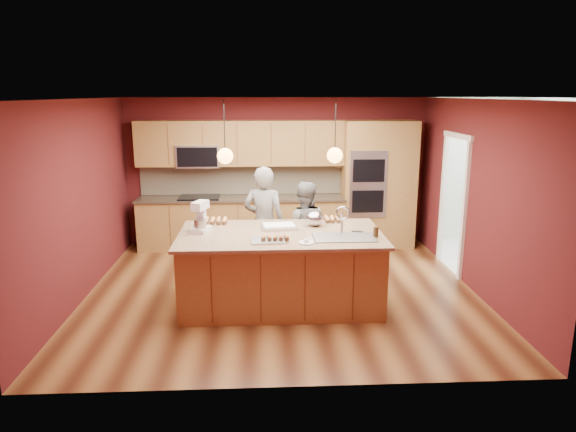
{
  "coord_description": "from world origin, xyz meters",
  "views": [
    {
      "loc": [
        -0.27,
        -6.94,
        2.77
      ],
      "look_at": [
        0.08,
        -0.1,
        1.13
      ],
      "focal_mm": 32.0,
      "sensor_mm": 36.0,
      "label": 1
    }
  ],
  "objects": [
    {
      "name": "wall_left",
      "position": [
        -2.75,
        0.0,
        1.35
      ],
      "size": [
        0.0,
        5.0,
        5.0
      ],
      "primitive_type": "plane",
      "rotation": [
        1.57,
        0.0,
        1.57
      ],
      "color": "#4D1417",
      "rests_on": "ground"
    },
    {
      "name": "washer",
      "position": [
        4.19,
        0.94,
        0.54
      ],
      "size": [
        0.86,
        0.88,
        1.08
      ],
      "primitive_type": "cube",
      "rotation": [
        0.0,
        0.0,
        -0.35
      ],
      "color": "white",
      "rests_on": "floor"
    },
    {
      "name": "sheet_cake",
      "position": [
        -0.04,
        -0.18,
        1.01
      ],
      "size": [
        0.52,
        0.41,
        0.05
      ],
      "rotation": [
        0.0,
        0.0,
        0.11
      ],
      "color": "silver",
      "rests_on": "island"
    },
    {
      "name": "cupcakes_left",
      "position": [
        -0.93,
        0.11,
        1.02
      ],
      "size": [
        0.34,
        0.25,
        0.08
      ],
      "primitive_type": null,
      "color": "#DB9352",
      "rests_on": "island"
    },
    {
      "name": "wall_front",
      "position": [
        0.0,
        -2.5,
        1.35
      ],
      "size": [
        5.5,
        0.0,
        5.5
      ],
      "primitive_type": "plane",
      "rotation": [
        -1.57,
        0.0,
        0.0
      ],
      "color": "#4D1417",
      "rests_on": "ground"
    },
    {
      "name": "person_right",
      "position": [
        0.36,
        0.55,
        0.75
      ],
      "size": [
        0.79,
        0.65,
        1.49
      ],
      "primitive_type": "imported",
      "rotation": [
        0.0,
        0.0,
        3.02
      ],
      "color": "gray",
      "rests_on": "floor"
    },
    {
      "name": "floor",
      "position": [
        0.0,
        0.0,
        0.0
      ],
      "size": [
        5.5,
        5.5,
        0.0
      ],
      "primitive_type": "plane",
      "color": "#442111",
      "rests_on": "ground"
    },
    {
      "name": "island",
      "position": [
        -0.02,
        -0.45,
        0.5
      ],
      "size": [
        2.67,
        1.49,
        1.36
      ],
      "color": "olive",
      "rests_on": "floor"
    },
    {
      "name": "ceiling",
      "position": [
        0.0,
        0.0,
        2.7
      ],
      "size": [
        5.5,
        5.5,
        0.0
      ],
      "primitive_type": "plane",
      "rotation": [
        3.14,
        0.0,
        0.0
      ],
      "color": "white",
      "rests_on": "ground"
    },
    {
      "name": "oven_column",
      "position": [
        1.85,
        2.19,
        1.15
      ],
      "size": [
        1.3,
        0.62,
        2.3
      ],
      "color": "olive",
      "rests_on": "floor"
    },
    {
      "name": "mixing_bowl",
      "position": [
        0.45,
        -0.09,
        1.08
      ],
      "size": [
        0.25,
        0.25,
        0.22
      ],
      "primitive_type": "ellipsoid",
      "color": "#B3B6BA",
      "rests_on": "island"
    },
    {
      "name": "tumbler",
      "position": [
        1.17,
        -0.69,
        1.05
      ],
      "size": [
        0.07,
        0.07,
        0.13
      ],
      "primitive_type": "cylinder",
      "color": "#34230F",
      "rests_on": "island"
    },
    {
      "name": "laundry_room",
      "position": [
        4.35,
        1.2,
        1.95
      ],
      "size": [
        2.6,
        2.7,
        2.7
      ],
      "color": "silver",
      "rests_on": "ground"
    },
    {
      "name": "plate",
      "position": [
        0.26,
        -0.93,
        0.99
      ],
      "size": [
        0.19,
        0.19,
        0.01
      ],
      "primitive_type": "cylinder",
      "color": "silver",
      "rests_on": "island"
    },
    {
      "name": "wall_back",
      "position": [
        0.0,
        2.5,
        1.35
      ],
      "size": [
        5.5,
        0.0,
        5.5
      ],
      "primitive_type": "plane",
      "rotation": [
        1.57,
        0.0,
        0.0
      ],
      "color": "#4D1417",
      "rests_on": "ground"
    },
    {
      "name": "cooling_rack",
      "position": [
        -0.21,
        -0.83,
        0.99
      ],
      "size": [
        0.44,
        0.33,
        0.02
      ],
      "primitive_type": "cube",
      "rotation": [
        0.0,
        0.0,
        0.06
      ],
      "color": "#A9ADB1",
      "rests_on": "island"
    },
    {
      "name": "cupcakes_right",
      "position": [
        0.73,
        0.13,
        1.02
      ],
      "size": [
        0.24,
        0.24,
        0.07
      ],
      "primitive_type": null,
      "color": "#DB9352",
      "rests_on": "island"
    },
    {
      "name": "person_left",
      "position": [
        -0.24,
        0.55,
        0.86
      ],
      "size": [
        0.71,
        0.55,
        1.73
      ],
      "primitive_type": "imported",
      "rotation": [
        0.0,
        0.0,
        2.9
      ],
      "color": "black",
      "rests_on": "floor"
    },
    {
      "name": "wall_right",
      "position": [
        2.75,
        0.0,
        1.35
      ],
      "size": [
        0.0,
        5.0,
        5.0
      ],
      "primitive_type": "plane",
      "rotation": [
        1.57,
        0.0,
        -1.57
      ],
      "color": "#4D1417",
      "rests_on": "ground"
    },
    {
      "name": "phone",
      "position": [
        0.98,
        -0.46,
        0.99
      ],
      "size": [
        0.16,
        0.12,
        0.01
      ],
      "primitive_type": "cube",
      "rotation": [
        0.0,
        0.0,
        -0.31
      ],
      "color": "black",
      "rests_on": "island"
    },
    {
      "name": "doorway_trim",
      "position": [
        2.73,
        0.8,
        1.05
      ],
      "size": [
        0.08,
        1.11,
        2.2
      ],
      "primitive_type": null,
      "color": "white",
      "rests_on": "wall_right"
    },
    {
      "name": "dryer",
      "position": [
        4.23,
        1.55,
        0.49
      ],
      "size": [
        0.67,
        0.69,
        0.97
      ],
      "primitive_type": "cube",
      "rotation": [
        0.0,
        0.0,
        -0.11
      ],
      "color": "white",
      "rests_on": "floor"
    },
    {
      "name": "cupcakes_rack",
      "position": [
        -0.12,
        -0.83,
        1.03
      ],
      "size": [
        0.36,
        0.14,
        0.06
      ],
      "primitive_type": null,
      "color": "#DB9352",
      "rests_on": "island"
    },
    {
      "name": "pendant_right",
      "position": [
        0.66,
        -0.44,
        2.0
      ],
      "size": [
        0.2,
        0.2,
        0.8
      ],
      "color": "black",
      "rests_on": "ceiling"
    },
    {
      "name": "stand_mixer",
      "position": [
        -1.09,
        -0.32,
        1.16
      ],
      "size": [
        0.3,
        0.35,
        0.41
      ],
      "rotation": [
        0.0,
        0.0,
        -0.35
      ],
      "color": "white",
      "rests_on": "island"
    },
    {
      "name": "pendant_left",
      "position": [
        -0.73,
        -0.44,
        2.0
      ],
      "size": [
        0.2,
        0.2,
        0.8
      ],
      "color": "black",
      "rests_on": "ceiling"
    },
    {
      "name": "cabinet_run",
      "position": [
        -0.68,
        2.25,
        0.98
      ],
      "size": [
        3.74,
        0.64,
        2.3
      ],
      "color": "olive",
      "rests_on": "floor"
    }
  ]
}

